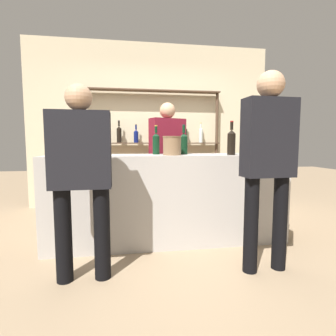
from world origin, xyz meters
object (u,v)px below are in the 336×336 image
at_px(counter_bottle_0, 156,143).
at_px(customer_right, 268,155).
at_px(server_behind_counter, 167,153).
at_px(ice_bucket, 172,146).
at_px(cork_jar, 172,148).
at_px(counter_bottle_1, 231,142).
at_px(counter_bottle_2, 184,143).
at_px(wine_glass, 72,144).
at_px(customer_left, 81,170).

xyz_separation_m(counter_bottle_0, customer_right, (0.84, -0.88, -0.10)).
xyz_separation_m(customer_right, server_behind_counter, (-0.61, 1.56, -0.04)).
distance_m(ice_bucket, cork_jar, 0.18).
bearing_deg(counter_bottle_1, counter_bottle_2, 153.17).
relative_size(counter_bottle_1, customer_right, 0.21).
bearing_deg(wine_glass, counter_bottle_0, 15.67).
relative_size(counter_bottle_2, server_behind_counter, 0.20).
bearing_deg(ice_bucket, customer_right, -43.83).
bearing_deg(counter_bottle_0, counter_bottle_1, -17.98).
relative_size(counter_bottle_0, customer_right, 0.19).
relative_size(counter_bottle_0, counter_bottle_2, 0.97).
xyz_separation_m(counter_bottle_2, cork_jar, (-0.13, -0.02, -0.05)).
xyz_separation_m(customer_right, customer_left, (-1.52, 0.08, -0.10)).
xyz_separation_m(cork_jar, customer_right, (0.66, -0.84, -0.05)).
bearing_deg(server_behind_counter, counter_bottle_2, -13.49).
bearing_deg(server_behind_counter, wine_glass, -69.37).
bearing_deg(ice_bucket, customer_left, -144.16).
distance_m(customer_right, server_behind_counter, 1.68).
relative_size(counter_bottle_1, customer_left, 0.23).
height_order(counter_bottle_0, ice_bucket, counter_bottle_0).
bearing_deg(counter_bottle_0, server_behind_counter, 71.15).
relative_size(counter_bottle_1, ice_bucket, 1.81).
height_order(cork_jar, server_behind_counter, server_behind_counter).
bearing_deg(counter_bottle_0, counter_bottle_2, -3.01).
height_order(wine_glass, cork_jar, wine_glass).
distance_m(cork_jar, customer_right, 1.07).
relative_size(cork_jar, customer_left, 0.10).
height_order(wine_glass, customer_left, customer_left).
xyz_separation_m(ice_bucket, customer_right, (0.70, -0.67, -0.07)).
bearing_deg(customer_left, wine_glass, 16.01).
relative_size(counter_bottle_1, wine_glass, 2.25).
bearing_deg(cork_jar, ice_bucket, -100.50).
xyz_separation_m(counter_bottle_1, cork_jar, (-0.60, 0.21, -0.07)).
height_order(counter_bottle_0, wine_glass, counter_bottle_0).
height_order(counter_bottle_2, cork_jar, counter_bottle_2).
distance_m(wine_glass, cork_jar, 1.04).
distance_m(counter_bottle_1, cork_jar, 0.64).
xyz_separation_m(cork_jar, customer_left, (-0.85, -0.76, -0.15)).
bearing_deg(ice_bucket, counter_bottle_2, 49.35).
relative_size(wine_glass, cork_jar, 1.08).
relative_size(cork_jar, server_behind_counter, 0.09).
distance_m(counter_bottle_0, customer_left, 1.07).
distance_m(wine_glass, server_behind_counter, 1.43).
relative_size(ice_bucket, customer_left, 0.13).
xyz_separation_m(counter_bottle_2, ice_bucket, (-0.17, -0.19, -0.03)).
xyz_separation_m(wine_glass, customer_left, (0.17, -0.56, -0.20)).
bearing_deg(ice_bucket, counter_bottle_1, -3.74).
height_order(counter_bottle_0, cork_jar, counter_bottle_0).
bearing_deg(ice_bucket, counter_bottle_0, 124.30).
xyz_separation_m(counter_bottle_1, server_behind_counter, (-0.54, 0.93, -0.16)).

